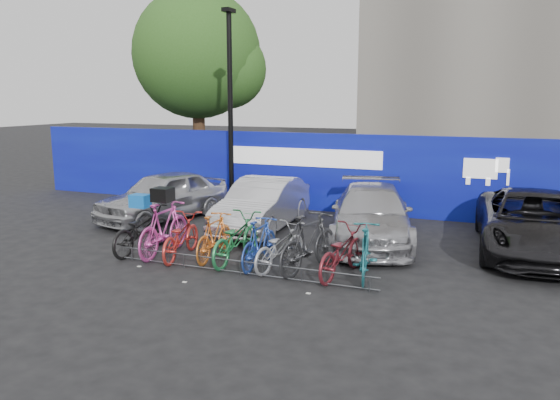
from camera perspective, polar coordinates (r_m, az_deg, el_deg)
The scene contains 21 objects.
ground at distance 11.52m, azimuth -2.84°, elevation -6.93°, with size 100.00×100.00×0.00m, color black.
hoarding at distance 16.77m, azimuth 5.68°, elevation 2.84°, with size 22.00×0.18×2.40m.
tree at distance 23.08m, azimuth -8.09°, elevation 14.55°, with size 5.40×5.20×7.80m.
lamppost at distance 17.23m, azimuth -5.22°, elevation 9.96°, with size 0.25×0.50×6.11m.
bike_rack at distance 10.95m, azimuth -4.16°, elevation -7.00°, with size 5.60×0.03×0.30m.
car_0 at distance 15.98m, azimuth -12.08°, elevation 0.45°, with size 1.66×4.13×1.41m, color #ABACB0.
car_1 at distance 14.51m, azimuth -1.82°, elevation -0.47°, with size 1.43×4.10×1.35m, color silver.
car_2 at distance 13.45m, azimuth 9.51°, elevation -1.51°, with size 1.89×4.64×1.35m, color #ABABB0.
car_3 at distance 13.51m, azimuth 25.00°, elevation -2.21°, with size 2.33×5.05×1.40m, color black.
bike_0 at distance 12.80m, azimuth -14.28°, elevation -3.03°, with size 0.69×1.98×1.04m, color black.
bike_1 at distance 12.45m, azimuth -12.03°, elevation -2.90°, with size 0.57×2.02×1.22m, color #D243A1.
bike_2 at distance 12.16m, azimuth -10.35°, elevation -3.79°, with size 0.64×1.82×0.96m, color red.
bike_3 at distance 11.93m, azimuth -6.86°, elevation -3.81°, with size 0.48×1.70×1.02m, color orange.
bike_4 at distance 11.69m, azimuth -4.65°, elevation -4.03°, with size 0.69×1.98×1.04m, color #257F43.
bike_5 at distance 11.34m, azimuth -2.16°, elevation -4.50°, with size 0.48×1.71×1.03m, color #22409E.
bike_6 at distance 11.22m, azimuth -0.05°, elevation -4.93°, with size 0.61×1.76×0.92m, color #9A9CA1.
bike_7 at distance 11.03m, azimuth 3.05°, elevation -4.45°, with size 0.57×2.01×1.21m, color #292A2C.
bike_8 at distance 10.81m, azimuth 6.45°, elevation -5.40°, with size 0.67×1.91×1.00m, color maroon.
bike_9 at distance 10.73m, azimuth 8.89°, elevation -5.35°, with size 0.51×1.80×1.08m, color #1E6A73.
cargo_crate at distance 12.66m, azimuth -14.42°, elevation -0.10°, with size 0.41×0.31×0.29m, color blue.
cargo_topcase at distance 12.29m, azimuth -12.17°, elevation 0.55°, with size 0.41×0.37×0.31m, color black.
Camera 1 is at (4.58, -9.97, 3.49)m, focal length 35.00 mm.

